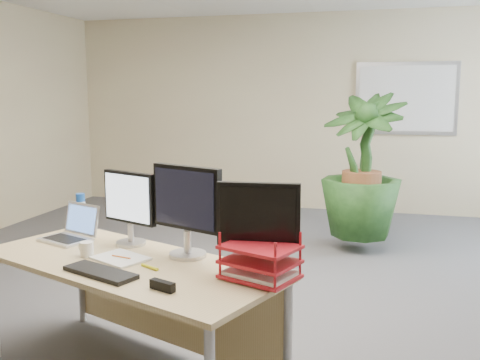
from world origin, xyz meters
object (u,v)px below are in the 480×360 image
(monitor_left, at_px, (130,203))
(monitor_right, at_px, (187,205))
(desk, at_px, (141,281))
(laptop, at_px, (73,230))
(floor_plant, at_px, (361,179))

(monitor_left, height_order, monitor_right, monitor_right)
(desk, xyz_separation_m, laptop, (-0.58, 0.24, 0.20))
(desk, relative_size, monitor_left, 4.28)
(floor_plant, bearing_deg, laptop, -123.30)
(monitor_left, bearing_deg, monitor_right, -18.40)
(desk, height_order, floor_plant, floor_plant)
(desk, bearing_deg, floor_plant, 68.37)
(desk, bearing_deg, laptop, 157.87)
(floor_plant, distance_m, laptop, 3.12)
(monitor_right, bearing_deg, floor_plant, 72.56)
(desk, xyz_separation_m, monitor_right, (0.26, 0.08, 0.44))
(floor_plant, distance_m, monitor_left, 2.93)
(desk, height_order, laptop, laptop)
(floor_plant, height_order, monitor_left, floor_plant)
(monitor_right, distance_m, laptop, 0.89)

